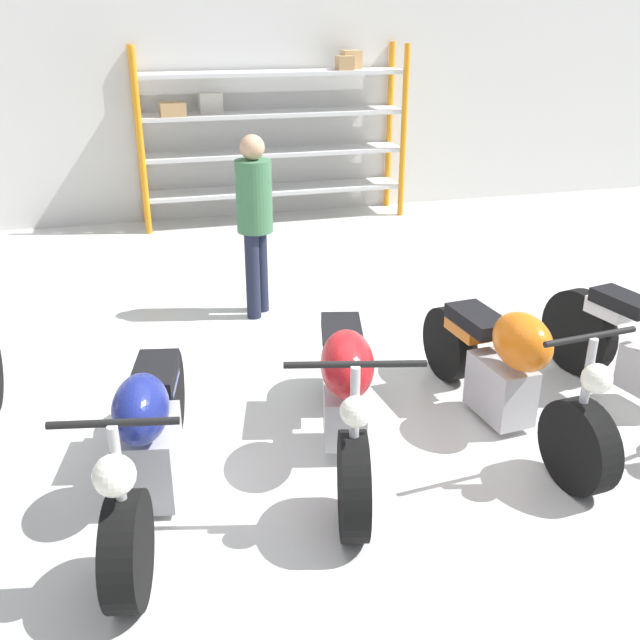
{
  "coord_description": "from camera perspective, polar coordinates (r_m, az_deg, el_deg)",
  "views": [
    {
      "loc": [
        -1.15,
        -3.84,
        2.6
      ],
      "look_at": [
        0.0,
        0.4,
        0.7
      ],
      "focal_mm": 40.0,
      "sensor_mm": 36.0,
      "label": 1
    }
  ],
  "objects": [
    {
      "name": "ground_plane",
      "position": [
        4.78,
        1.27,
        -9.58
      ],
      "size": [
        30.0,
        30.0,
        0.0
      ],
      "primitive_type": "plane",
      "color": "silver"
    },
    {
      "name": "back_wall",
      "position": [
        9.85,
        -8.87,
        18.44
      ],
      "size": [
        30.0,
        0.08,
        3.6
      ],
      "color": "silver",
      "rests_on": "ground_plane"
    },
    {
      "name": "shelving_rack",
      "position": [
        9.68,
        -3.86,
        15.03
      ],
      "size": [
        3.52,
        0.63,
        2.25
      ],
      "color": "orange",
      "rests_on": "ground_plane"
    },
    {
      "name": "motorcycle_blue",
      "position": [
        4.15,
        -13.53,
        -9.39
      ],
      "size": [
        0.7,
        2.08,
        0.96
      ],
      "rotation": [
        0.0,
        0.0,
        -1.76
      ],
      "color": "black",
      "rests_on": "ground_plane"
    },
    {
      "name": "motorcycle_red",
      "position": [
        4.41,
        2.04,
        -5.77
      ],
      "size": [
        0.83,
        2.05,
        1.01
      ],
      "rotation": [
        0.0,
        0.0,
        -1.81
      ],
      "color": "black",
      "rests_on": "ground_plane"
    },
    {
      "name": "motorcycle_orange",
      "position": [
        4.9,
        14.76,
        -3.92
      ],
      "size": [
        0.6,
        2.07,
        0.98
      ],
      "rotation": [
        0.0,
        0.0,
        -1.48
      ],
      "color": "black",
      "rests_on": "ground_plane"
    },
    {
      "name": "person_browsing",
      "position": [
        6.41,
        -5.26,
        8.54
      ],
      "size": [
        0.44,
        0.44,
        1.65
      ],
      "rotation": [
        0.0,
        0.0,
        2.54
      ],
      "color": "#1E2338",
      "rests_on": "ground_plane"
    }
  ]
}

